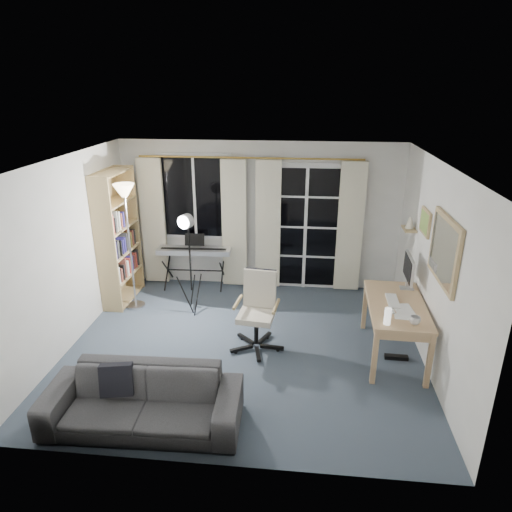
{
  "coord_description": "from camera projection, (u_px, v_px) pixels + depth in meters",
  "views": [
    {
      "loc": [
        0.7,
        -5.12,
        3.24
      ],
      "look_at": [
        0.12,
        0.35,
        1.14
      ],
      "focal_mm": 32.0,
      "sensor_mm": 36.0,
      "label": 1
    }
  ],
  "objects": [
    {
      "name": "floor",
      "position": [
        244.0,
        346.0,
        5.98
      ],
      "size": [
        4.5,
        4.0,
        0.02
      ],
      "primitive_type": "cube",
      "color": "#36424F",
      "rests_on": "ground"
    },
    {
      "name": "window",
      "position": [
        195.0,
        197.0,
        7.38
      ],
      "size": [
        1.2,
        0.08,
        1.4
      ],
      "color": "white",
      "rests_on": "floor"
    },
    {
      "name": "french_door",
      "position": [
        305.0,
        228.0,
        7.37
      ],
      "size": [
        1.32,
        0.09,
        2.11
      ],
      "color": "white",
      "rests_on": "floor"
    },
    {
      "name": "curtains",
      "position": [
        250.0,
        224.0,
        7.35
      ],
      "size": [
        3.6,
        0.07,
        2.13
      ],
      "color": "gold",
      "rests_on": "floor"
    },
    {
      "name": "bookshelf",
      "position": [
        115.0,
        241.0,
        6.94
      ],
      "size": [
        0.35,
        0.96,
        2.05
      ],
      "rotation": [
        0.0,
        0.0,
        -0.02
      ],
      "color": "tan",
      "rests_on": "floor"
    },
    {
      "name": "torchiere_lamp",
      "position": [
        126.0,
        210.0,
        6.49
      ],
      "size": [
        0.33,
        0.33,
        1.91
      ],
      "rotation": [
        0.0,
        0.0,
        -0.08
      ],
      "color": "#B2B2B7",
      "rests_on": "floor"
    },
    {
      "name": "keyboard_piano",
      "position": [
        194.0,
        251.0,
        7.43
      ],
      "size": [
        1.21,
        0.61,
        0.87
      ],
      "rotation": [
        0.0,
        0.0,
        0.04
      ],
      "color": "black",
      "rests_on": "floor"
    },
    {
      "name": "studio_light",
      "position": [
        187.0,
        233.0,
        6.41
      ],
      "size": [
        0.35,
        0.36,
        1.56
      ],
      "rotation": [
        0.0,
        0.0,
        -0.39
      ],
      "color": "black",
      "rests_on": "floor"
    },
    {
      "name": "office_chair",
      "position": [
        258.0,
        303.0,
        5.83
      ],
      "size": [
        0.69,
        0.7,
        1.01
      ],
      "rotation": [
        0.0,
        0.0,
        -0.12
      ],
      "color": "black",
      "rests_on": "floor"
    },
    {
      "name": "desk",
      "position": [
        396.0,
        310.0,
        5.57
      ],
      "size": [
        0.71,
        1.36,
        0.72
      ],
      "rotation": [
        0.0,
        0.0,
        -0.03
      ],
      "color": "tan",
      "rests_on": "floor"
    },
    {
      "name": "monitor",
      "position": [
        409.0,
        269.0,
        5.84
      ],
      "size": [
        0.18,
        0.52,
        0.45
      ],
      "rotation": [
        0.0,
        0.0,
        -0.03
      ],
      "color": "silver",
      "rests_on": "desk"
    },
    {
      "name": "desk_clutter",
      "position": [
        393.0,
        323.0,
        5.4
      ],
      "size": [
        0.44,
        0.81,
        0.91
      ],
      "rotation": [
        0.0,
        0.0,
        -0.03
      ],
      "color": "white",
      "rests_on": "desk"
    },
    {
      "name": "mug",
      "position": [
        415.0,
        319.0,
        5.05
      ],
      "size": [
        0.12,
        0.1,
        0.12
      ],
      "primitive_type": "imported",
      "rotation": [
        0.0,
        0.0,
        -0.03
      ],
      "color": "silver",
      "rests_on": "desk"
    },
    {
      "name": "wall_mirror",
      "position": [
        444.0,
        250.0,
        4.88
      ],
      "size": [
        0.04,
        0.94,
        0.74
      ],
      "color": "tan",
      "rests_on": "floor"
    },
    {
      "name": "framed_print",
      "position": [
        425.0,
        222.0,
        5.7
      ],
      "size": [
        0.03,
        0.42,
        0.32
      ],
      "color": "tan",
      "rests_on": "floor"
    },
    {
      "name": "wall_shelf",
      "position": [
        410.0,
        225.0,
        6.24
      ],
      "size": [
        0.16,
        0.3,
        0.18
      ],
      "color": "tan",
      "rests_on": "floor"
    },
    {
      "name": "sofa",
      "position": [
        141.0,
        392.0,
        4.49
      ],
      "size": [
        1.96,
        0.63,
        0.76
      ],
      "rotation": [
        0.0,
        0.0,
        0.03
      ],
      "color": "#29292B",
      "rests_on": "floor"
    }
  ]
}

